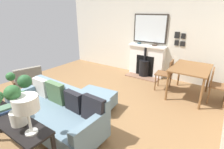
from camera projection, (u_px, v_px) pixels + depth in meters
ground_plane at (78, 108)px, 3.83m from camera, size 5.86×5.54×0.01m
wall_left at (139, 33)px, 5.62m from camera, size 0.12×5.54×2.63m
fireplace at (146, 62)px, 5.55m from camera, size 0.57×1.20×1.00m
mirror_over_mantel at (150, 29)px, 5.28m from camera, size 0.04×1.07×0.87m
mantel_bowl_near at (139, 43)px, 5.53m from camera, size 0.12×0.12×0.06m
mantel_bowl_far at (155, 45)px, 5.25m from camera, size 0.16×0.16×0.05m
sofa at (58, 113)px, 3.01m from camera, size 0.84×1.88×0.81m
ottoman at (96, 99)px, 3.72m from camera, size 0.61×0.82×0.39m
armchair_accent at (28, 79)px, 4.20m from camera, size 0.80×0.73×0.78m
console_table at (7, 121)px, 2.31m from camera, size 0.34×1.63×0.74m
table_lamp_far_end at (26, 105)px, 1.82m from camera, size 0.27×0.27×0.46m
potted_plant at (15, 98)px, 1.98m from camera, size 0.52×0.51×0.60m
book_stack at (1, 110)px, 2.33m from camera, size 0.31×0.22×0.06m
dining_table at (191, 71)px, 4.12m from camera, size 1.15×0.83×0.76m
dining_chair_near_fireplace at (167, 72)px, 4.48m from camera, size 0.43×0.43×0.84m
dining_chair_by_back_wall at (216, 83)px, 3.89m from camera, size 0.42×0.42×0.81m
photo_gallery_row at (180, 39)px, 4.88m from camera, size 0.02×0.32×0.39m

